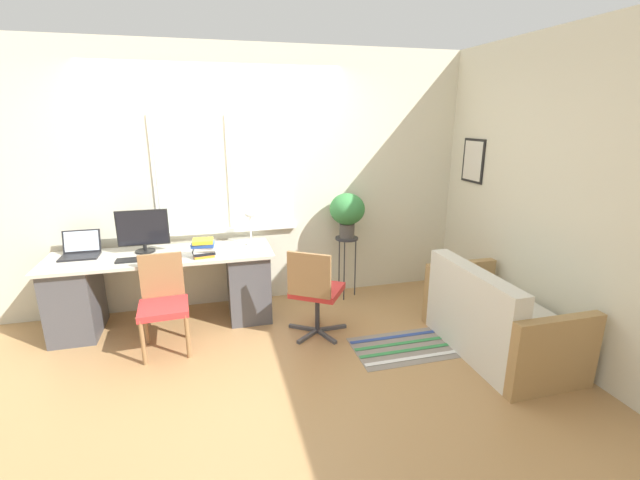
% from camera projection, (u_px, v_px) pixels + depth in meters
% --- Properties ---
extents(ground_plane, '(14.00, 14.00, 0.00)m').
position_uv_depth(ground_plane, '(236.00, 331.00, 4.14)').
color(ground_plane, tan).
extents(wall_back_with_window, '(9.00, 0.12, 2.70)m').
position_uv_depth(wall_back_with_window, '(224.00, 181.00, 4.46)').
color(wall_back_with_window, beige).
rests_on(wall_back_with_window, ground_plane).
extents(wall_right_with_picture, '(0.08, 9.00, 2.70)m').
position_uv_depth(wall_right_with_picture, '(490.00, 181.00, 4.42)').
color(wall_right_with_picture, beige).
rests_on(wall_right_with_picture, ground_plane).
extents(desk, '(2.09, 0.67, 0.73)m').
position_uv_depth(desk, '(165.00, 287.00, 4.19)').
color(desk, beige).
rests_on(desk, ground_plane).
extents(laptop, '(0.33, 0.27, 0.23)m').
position_uv_depth(laptop, '(80.00, 251.00, 4.02)').
color(laptop, black).
rests_on(laptop, desk).
extents(monitor, '(0.47, 0.19, 0.41)m').
position_uv_depth(monitor, '(143.00, 230.00, 4.10)').
color(monitor, black).
rests_on(monitor, desk).
extents(keyboard, '(0.42, 0.12, 0.02)m').
position_uv_depth(keyboard, '(141.00, 259.00, 3.92)').
color(keyboard, black).
rests_on(keyboard, desk).
extents(mouse, '(0.04, 0.07, 0.03)m').
position_uv_depth(mouse, '(173.00, 256.00, 3.97)').
color(mouse, black).
rests_on(mouse, desk).
extents(desk_lamp, '(0.13, 0.13, 0.36)m').
position_uv_depth(desk_lamp, '(250.00, 219.00, 4.35)').
color(desk_lamp, white).
rests_on(desk_lamp, desk).
extents(book_stack, '(0.23, 0.19, 0.17)m').
position_uv_depth(book_stack, '(204.00, 248.00, 3.99)').
color(book_stack, orange).
rests_on(book_stack, desk).
extents(desk_chair_wooden, '(0.43, 0.44, 0.84)m').
position_uv_depth(desk_chair_wooden, '(163.00, 301.00, 3.73)').
color(desk_chair_wooden, olive).
rests_on(desk_chair_wooden, ground_plane).
extents(office_chair_swivel, '(0.59, 0.60, 0.86)m').
position_uv_depth(office_chair_swivel, '(315.00, 290.00, 3.94)').
color(office_chair_swivel, '#47474C').
rests_on(office_chair_swivel, ground_plane).
extents(couch_loveseat, '(0.74, 1.35, 0.78)m').
position_uv_depth(couch_loveseat, '(495.00, 322.00, 3.72)').
color(couch_loveseat, silver).
rests_on(couch_loveseat, ground_plane).
extents(plant_stand, '(0.25, 0.25, 0.70)m').
position_uv_depth(plant_stand, '(347.00, 245.00, 4.77)').
color(plant_stand, '#333338').
rests_on(plant_stand, ground_plane).
extents(potted_plant, '(0.38, 0.38, 0.50)m').
position_uv_depth(potted_plant, '(347.00, 211.00, 4.66)').
color(potted_plant, '#514C47').
rests_on(potted_plant, plant_stand).
extents(floor_rug_striped, '(1.02, 0.57, 0.01)m').
position_uv_depth(floor_rug_striped, '(410.00, 346.00, 3.85)').
color(floor_rug_striped, gray).
rests_on(floor_rug_striped, ground_plane).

